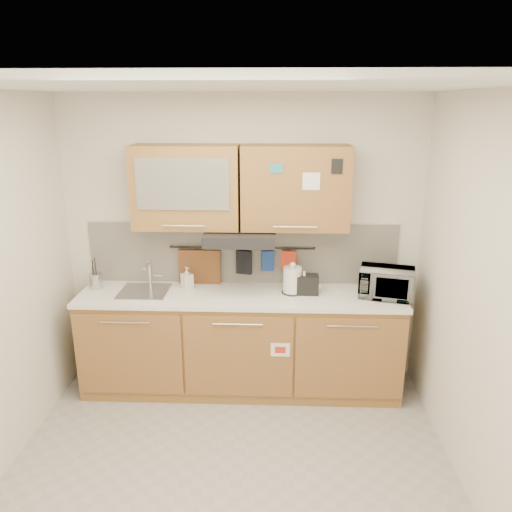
{
  "coord_description": "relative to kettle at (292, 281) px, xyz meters",
  "views": [
    {
      "loc": [
        0.29,
        -2.85,
        2.52
      ],
      "look_at": [
        0.14,
        1.05,
        1.31
      ],
      "focal_mm": 35.0,
      "sensor_mm": 36.0,
      "label": 1
    }
  ],
  "objects": [
    {
      "name": "range_hood",
      "position": [
        -0.45,
        0.02,
        0.39
      ],
      "size": [
        0.6,
        0.46,
        0.1
      ],
      "primitive_type": "cube",
      "color": "black",
      "rests_on": "upper_cabinets"
    },
    {
      "name": "pot_holder",
      "position": [
        -0.03,
        0.21,
        0.12
      ],
      "size": [
        0.14,
        0.03,
        0.17
      ],
      "primitive_type": "cube",
      "rotation": [
        0.0,
        0.0,
        -0.04
      ],
      "color": "red",
      "rests_on": "utensil_rail"
    },
    {
      "name": "oven_mitt",
      "position": [
        -0.22,
        0.21,
        0.11
      ],
      "size": [
        0.11,
        0.05,
        0.19
      ],
      "primitive_type": "cube",
      "rotation": [
        0.0,
        0.0,
        0.18
      ],
      "color": "navy",
      "rests_on": "utensil_rail"
    },
    {
      "name": "wall_right",
      "position": [
        1.15,
        -1.23,
        0.27
      ],
      "size": [
        0.0,
        3.0,
        3.0
      ],
      "primitive_type": "plane",
      "rotation": [
        1.57,
        0.0,
        -1.57
      ],
      "color": "silver",
      "rests_on": "ground"
    },
    {
      "name": "utensil_crock",
      "position": [
        -1.75,
        0.05,
        -0.04
      ],
      "size": [
        0.14,
        0.14,
        0.28
      ],
      "rotation": [
        0.0,
        0.0,
        -0.26
      ],
      "color": "#ADADB1",
      "rests_on": "countertop"
    },
    {
      "name": "floor",
      "position": [
        -0.45,
        -1.23,
        -1.03
      ],
      "size": [
        3.2,
        3.2,
        0.0
      ],
      "primitive_type": "plane",
      "color": "#9E9993",
      "rests_on": "ground"
    },
    {
      "name": "base_cabinet",
      "position": [
        -0.45,
        -0.04,
        -0.63
      ],
      "size": [
        2.8,
        0.64,
        0.88
      ],
      "color": "#AE793D",
      "rests_on": "floor"
    },
    {
      "name": "backsplash",
      "position": [
        -0.45,
        0.26,
        0.17
      ],
      "size": [
        2.8,
        0.02,
        0.56
      ],
      "primitive_type": "cube",
      "color": "silver",
      "rests_on": "countertop"
    },
    {
      "name": "kettle",
      "position": [
        0.0,
        0.0,
        0.0
      ],
      "size": [
        0.2,
        0.18,
        0.28
      ],
      "rotation": [
        0.0,
        0.0,
        -0.12
      ],
      "color": "silver",
      "rests_on": "countertop"
    },
    {
      "name": "microwave",
      "position": [
        0.8,
        -0.05,
        0.01
      ],
      "size": [
        0.51,
        0.41,
        0.25
      ],
      "primitive_type": "imported",
      "rotation": [
        0.0,
        0.0,
        -0.25
      ],
      "color": "#999999",
      "rests_on": "countertop"
    },
    {
      "name": "upper_cabinets",
      "position": [
        -0.46,
        0.09,
        0.8
      ],
      "size": [
        1.82,
        0.37,
        0.7
      ],
      "color": "#AE793D",
      "rests_on": "wall_back"
    },
    {
      "name": "soap_bottle",
      "position": [
        -0.94,
        0.08,
        -0.01
      ],
      "size": [
        0.13,
        0.13,
        0.2
      ],
      "primitive_type": "imported",
      "rotation": [
        0.0,
        0.0,
        0.66
      ],
      "color": "#999999",
      "rests_on": "countertop"
    },
    {
      "name": "sink",
      "position": [
        -1.3,
        -0.02,
        -0.11
      ],
      "size": [
        0.42,
        0.4,
        0.26
      ],
      "color": "silver",
      "rests_on": "countertop"
    },
    {
      "name": "wall_back",
      "position": [
        -0.45,
        0.27,
        0.27
      ],
      "size": [
        3.2,
        0.0,
        3.2
      ],
      "primitive_type": "plane",
      "rotation": [
        1.57,
        0.0,
        0.0
      ],
      "color": "silver",
      "rests_on": "ground"
    },
    {
      "name": "toaster",
      "position": [
        0.11,
        -0.01,
        -0.03
      ],
      "size": [
        0.22,
        0.14,
        0.17
      ],
      "rotation": [
        0.0,
        0.0,
        -0.02
      ],
      "color": "black",
      "rests_on": "countertop"
    },
    {
      "name": "utensil_rail",
      "position": [
        -0.45,
        0.22,
        0.23
      ],
      "size": [
        1.3,
        0.02,
        0.02
      ],
      "primitive_type": "cylinder",
      "rotation": [
        0.0,
        1.57,
        0.0
      ],
      "color": "black",
      "rests_on": "backsplash"
    },
    {
      "name": "ceiling",
      "position": [
        -0.45,
        -1.23,
        1.57
      ],
      "size": [
        3.2,
        3.2,
        0.0
      ],
      "primitive_type": "plane",
      "rotation": [
        3.14,
        0.0,
        0.0
      ],
      "color": "white",
      "rests_on": "wall_back"
    },
    {
      "name": "countertop",
      "position": [
        -0.45,
        -0.04,
        -0.13
      ],
      "size": [
        2.82,
        0.62,
        0.04
      ],
      "primitive_type": "cube",
      "color": "white",
      "rests_on": "base_cabinet"
    },
    {
      "name": "dark_pouch",
      "position": [
        -0.44,
        0.21,
        0.1
      ],
      "size": [
        0.14,
        0.07,
        0.22
      ],
      "primitive_type": "cube",
      "rotation": [
        0.0,
        0.0,
        -0.24
      ],
      "color": "black",
      "rests_on": "utensil_rail"
    },
    {
      "name": "cutting_board",
      "position": [
        -0.84,
        0.21,
        -0.03
      ],
      "size": [
        0.38,
        0.03,
        0.47
      ],
      "primitive_type": "cube",
      "rotation": [
        0.0,
        0.0,
        -0.01
      ],
      "color": "brown",
      "rests_on": "utensil_rail"
    }
  ]
}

